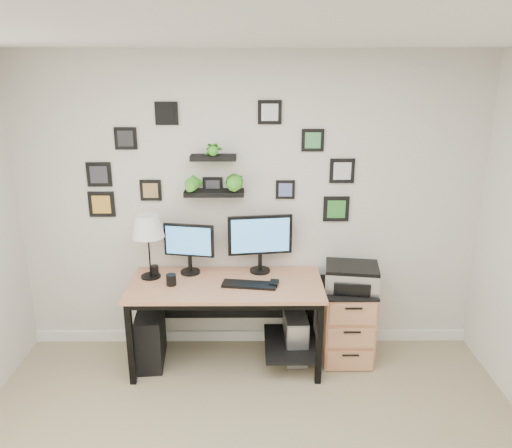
{
  "coord_description": "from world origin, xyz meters",
  "views": [
    {
      "loc": [
        0.03,
        -2.15,
        2.48
      ],
      "look_at": [
        0.05,
        1.83,
        1.2
      ],
      "focal_mm": 35.0,
      "sensor_mm": 36.0,
      "label": 1
    }
  ],
  "objects_px": {
    "pc_tower_black": "(151,337)",
    "file_cabinet": "(346,322)",
    "monitor_right": "(260,239)",
    "printer": "(352,277)",
    "pc_tower_grey": "(295,335)",
    "monitor_left": "(189,245)",
    "table_lamp": "(148,228)",
    "desk": "(231,295)",
    "mug": "(171,280)"
  },
  "relations": [
    {
      "from": "monitor_left",
      "to": "desk",
      "type": "bearing_deg",
      "value": -25.98
    },
    {
      "from": "desk",
      "to": "table_lamp",
      "type": "bearing_deg",
      "value": 172.31
    },
    {
      "from": "file_cabinet",
      "to": "pc_tower_black",
      "type": "bearing_deg",
      "value": -177.52
    },
    {
      "from": "file_cabinet",
      "to": "pc_tower_grey",
      "type": "bearing_deg",
      "value": -178.32
    },
    {
      "from": "monitor_right",
      "to": "printer",
      "type": "distance_m",
      "value": 0.84
    },
    {
      "from": "monitor_right",
      "to": "mug",
      "type": "bearing_deg",
      "value": -159.84
    },
    {
      "from": "pc_tower_grey",
      "to": "printer",
      "type": "height_order",
      "value": "printer"
    },
    {
      "from": "printer",
      "to": "table_lamp",
      "type": "bearing_deg",
      "value": 178.42
    },
    {
      "from": "desk",
      "to": "monitor_left",
      "type": "height_order",
      "value": "monitor_left"
    },
    {
      "from": "desk",
      "to": "pc_tower_grey",
      "type": "bearing_deg",
      "value": 4.64
    },
    {
      "from": "monitor_right",
      "to": "table_lamp",
      "type": "xyz_separation_m",
      "value": [
        -0.93,
        -0.11,
        0.14
      ]
    },
    {
      "from": "pc_tower_black",
      "to": "pc_tower_grey",
      "type": "relative_size",
      "value": 1.11
    },
    {
      "from": "desk",
      "to": "file_cabinet",
      "type": "height_order",
      "value": "desk"
    },
    {
      "from": "desk",
      "to": "monitor_left",
      "type": "xyz_separation_m",
      "value": [
        -0.36,
        0.17,
        0.38
      ]
    },
    {
      "from": "table_lamp",
      "to": "printer",
      "type": "bearing_deg",
      "value": -1.58
    },
    {
      "from": "monitor_left",
      "to": "pc_tower_grey",
      "type": "distance_m",
      "value": 1.22
    },
    {
      "from": "pc_tower_black",
      "to": "file_cabinet",
      "type": "height_order",
      "value": "file_cabinet"
    },
    {
      "from": "monitor_left",
      "to": "file_cabinet",
      "type": "height_order",
      "value": "monitor_left"
    },
    {
      "from": "desk",
      "to": "mug",
      "type": "height_order",
      "value": "mug"
    },
    {
      "from": "mug",
      "to": "pc_tower_grey",
      "type": "bearing_deg",
      "value": 6.29
    },
    {
      "from": "mug",
      "to": "pc_tower_black",
      "type": "bearing_deg",
      "value": 165.8
    },
    {
      "from": "pc_tower_black",
      "to": "printer",
      "type": "distance_m",
      "value": 1.8
    },
    {
      "from": "mug",
      "to": "pc_tower_grey",
      "type": "relative_size",
      "value": 0.22
    },
    {
      "from": "monitor_right",
      "to": "printer",
      "type": "relative_size",
      "value": 1.14
    },
    {
      "from": "pc_tower_black",
      "to": "printer",
      "type": "xyz_separation_m",
      "value": [
        1.72,
        0.06,
        0.53
      ]
    },
    {
      "from": "monitor_right",
      "to": "table_lamp",
      "type": "relative_size",
      "value": 1.0
    },
    {
      "from": "file_cabinet",
      "to": "printer",
      "type": "height_order",
      "value": "printer"
    },
    {
      "from": "pc_tower_black",
      "to": "file_cabinet",
      "type": "relative_size",
      "value": 0.71
    },
    {
      "from": "mug",
      "to": "pc_tower_black",
      "type": "relative_size",
      "value": 0.19
    },
    {
      "from": "pc_tower_black",
      "to": "mug",
      "type": "bearing_deg",
      "value": -19.02
    },
    {
      "from": "monitor_left",
      "to": "pc_tower_grey",
      "type": "height_order",
      "value": "monitor_left"
    },
    {
      "from": "monitor_left",
      "to": "table_lamp",
      "type": "relative_size",
      "value": 0.81
    },
    {
      "from": "monitor_left",
      "to": "file_cabinet",
      "type": "xyz_separation_m",
      "value": [
        1.36,
        -0.12,
        -0.68
      ]
    },
    {
      "from": "monitor_right",
      "to": "table_lamp",
      "type": "bearing_deg",
      "value": -173.43
    },
    {
      "from": "printer",
      "to": "monitor_left",
      "type": "bearing_deg",
      "value": 174.67
    },
    {
      "from": "mug",
      "to": "file_cabinet",
      "type": "distance_m",
      "value": 1.56
    },
    {
      "from": "desk",
      "to": "pc_tower_black",
      "type": "xyz_separation_m",
      "value": [
        -0.69,
        -0.02,
        -0.39
      ]
    },
    {
      "from": "desk",
      "to": "table_lamp",
      "type": "height_order",
      "value": "table_lamp"
    },
    {
      "from": "desk",
      "to": "printer",
      "type": "distance_m",
      "value": 1.03
    },
    {
      "from": "pc_tower_grey",
      "to": "desk",
      "type": "bearing_deg",
      "value": -175.36
    },
    {
      "from": "monitor_left",
      "to": "printer",
      "type": "relative_size",
      "value": 0.92
    },
    {
      "from": "table_lamp",
      "to": "desk",
      "type": "bearing_deg",
      "value": -7.69
    },
    {
      "from": "pc_tower_black",
      "to": "desk",
      "type": "bearing_deg",
      "value": -3.57
    },
    {
      "from": "pc_tower_grey",
      "to": "printer",
      "type": "distance_m",
      "value": 0.73
    },
    {
      "from": "desk",
      "to": "mug",
      "type": "distance_m",
      "value": 0.52
    },
    {
      "from": "mug",
      "to": "pc_tower_grey",
      "type": "height_order",
      "value": "mug"
    },
    {
      "from": "mug",
      "to": "file_cabinet",
      "type": "height_order",
      "value": "mug"
    },
    {
      "from": "table_lamp",
      "to": "pc_tower_black",
      "type": "xyz_separation_m",
      "value": [
        -0.01,
        -0.11,
        -0.95
      ]
    },
    {
      "from": "monitor_right",
      "to": "pc_tower_black",
      "type": "xyz_separation_m",
      "value": [
        -0.94,
        -0.21,
        -0.82
      ]
    },
    {
      "from": "mug",
      "to": "printer",
      "type": "height_order",
      "value": "printer"
    }
  ]
}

